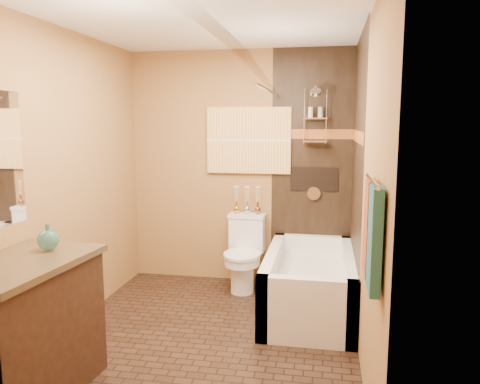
% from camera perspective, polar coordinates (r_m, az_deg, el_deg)
% --- Properties ---
extents(floor, '(3.00, 3.00, 0.00)m').
position_cam_1_polar(floor, '(3.98, -4.16, -17.49)').
color(floor, black).
rests_on(floor, ground).
extents(wall_left, '(0.02, 3.00, 2.50)m').
position_cam_1_polar(wall_left, '(4.08, -20.88, 1.03)').
color(wall_left, olive).
rests_on(wall_left, floor).
extents(wall_right, '(0.02, 3.00, 2.50)m').
position_cam_1_polar(wall_right, '(3.50, 14.97, 0.14)').
color(wall_right, olive).
rests_on(wall_right, floor).
extents(wall_back, '(2.40, 0.02, 2.50)m').
position_cam_1_polar(wall_back, '(5.06, -0.03, 2.93)').
color(wall_back, olive).
rests_on(wall_back, floor).
extents(wall_front, '(2.40, 0.02, 2.50)m').
position_cam_1_polar(wall_front, '(2.22, -14.36, -4.57)').
color(wall_front, olive).
rests_on(wall_front, floor).
extents(ceiling, '(3.00, 3.00, 0.00)m').
position_cam_1_polar(ceiling, '(3.66, -4.61, 20.45)').
color(ceiling, silver).
rests_on(ceiling, wall_back).
extents(alcove_tile_back, '(0.85, 0.01, 2.50)m').
position_cam_1_polar(alcove_tile_back, '(4.97, 8.77, 2.72)').
color(alcove_tile_back, black).
rests_on(alcove_tile_back, wall_back).
extents(alcove_tile_right, '(0.01, 1.50, 2.50)m').
position_cam_1_polar(alcove_tile_right, '(4.24, 14.04, 1.59)').
color(alcove_tile_right, black).
rests_on(alcove_tile_right, wall_right).
extents(mosaic_band_back, '(0.85, 0.01, 0.10)m').
position_cam_1_polar(mosaic_band_back, '(4.94, 8.87, 6.99)').
color(mosaic_band_back, maroon).
rests_on(mosaic_band_back, alcove_tile_back).
extents(mosaic_band_right, '(0.01, 1.50, 0.10)m').
position_cam_1_polar(mosaic_band_right, '(4.22, 14.09, 6.59)').
color(mosaic_band_right, maroon).
rests_on(mosaic_band_right, alcove_tile_right).
extents(alcove_niche, '(0.50, 0.01, 0.25)m').
position_cam_1_polar(alcove_niche, '(4.97, 9.03, 1.56)').
color(alcove_niche, black).
rests_on(alcove_niche, alcove_tile_back).
extents(shower_fixtures, '(0.24, 0.33, 1.16)m').
position_cam_1_polar(shower_fixtures, '(4.84, 9.14, 7.49)').
color(shower_fixtures, silver).
rests_on(shower_fixtures, floor).
extents(curtain_rod, '(0.03, 1.55, 0.03)m').
position_cam_1_polar(curtain_rod, '(4.25, 3.51, 12.24)').
color(curtain_rod, silver).
rests_on(curtain_rod, wall_back).
extents(towel_bar, '(0.02, 0.55, 0.02)m').
position_cam_1_polar(towel_bar, '(2.43, 15.85, 1.31)').
color(towel_bar, silver).
rests_on(towel_bar, wall_right).
extents(towel_teal, '(0.05, 0.22, 0.52)m').
position_cam_1_polar(towel_teal, '(2.36, 16.11, -5.62)').
color(towel_teal, '#1F5468').
rests_on(towel_teal, towel_bar).
extents(towel_rust, '(0.05, 0.22, 0.52)m').
position_cam_1_polar(towel_rust, '(2.61, 15.57, -4.24)').
color(towel_rust, maroon).
rests_on(towel_rust, towel_bar).
extents(sunset_painting, '(0.90, 0.04, 0.70)m').
position_cam_1_polar(sunset_painting, '(5.00, 1.06, 6.30)').
color(sunset_painting, gold).
rests_on(sunset_painting, wall_back).
extents(bathtub, '(0.80, 1.50, 0.55)m').
position_cam_1_polar(bathtub, '(4.47, 8.49, -11.47)').
color(bathtub, white).
rests_on(bathtub, floor).
extents(toilet, '(0.40, 0.59, 0.77)m').
position_cam_1_polar(toilet, '(4.93, 0.52, -7.41)').
color(toilet, white).
rests_on(toilet, floor).
extents(vanity, '(0.71, 1.07, 0.90)m').
position_cam_1_polar(vanity, '(3.33, -25.15, -15.10)').
color(vanity, black).
rests_on(vanity, floor).
extents(teal_bottle, '(0.15, 0.15, 0.22)m').
position_cam_1_polar(teal_bottle, '(3.35, -22.37, -5.11)').
color(teal_bottle, '#287975').
rests_on(teal_bottle, vanity).
extents(bud_vases, '(0.29, 0.06, 0.29)m').
position_cam_1_polar(bud_vases, '(4.98, 0.88, -0.91)').
color(bud_vases, gold).
rests_on(bud_vases, toilet).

